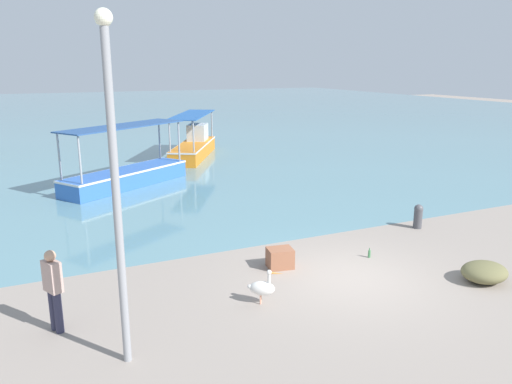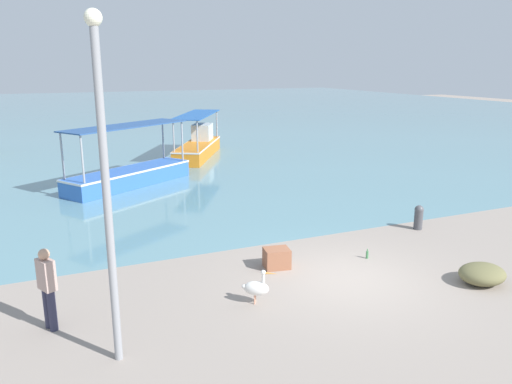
{
  "view_description": "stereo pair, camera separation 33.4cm",
  "coord_description": "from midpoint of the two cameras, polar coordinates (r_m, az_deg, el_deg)",
  "views": [
    {
      "loc": [
        -6.92,
        -9.37,
        5.1
      ],
      "look_at": [
        -0.13,
        5.32,
        0.97
      ],
      "focal_mm": 35.0,
      "sensor_mm": 36.0,
      "label": 1
    },
    {
      "loc": [
        -6.62,
        -9.51,
        5.1
      ],
      "look_at": [
        -0.13,
        5.32,
        0.97
      ],
      "focal_mm": 35.0,
      "sensor_mm": 36.0,
      "label": 2
    }
  ],
  "objects": [
    {
      "name": "fishing_boat_center",
      "position": [
        28.83,
        -7.44,
        5.3
      ],
      "size": [
        4.37,
        6.18,
        2.43
      ],
      "color": "orange",
      "rests_on": "harbor_water"
    },
    {
      "name": "cargo_crate",
      "position": [
        13.02,
        2.02,
        -7.54
      ],
      "size": [
        0.72,
        0.62,
        0.51
      ],
      "primitive_type": "cube",
      "rotation": [
        0.0,
        0.0,
        2.97
      ],
      "color": "#925A3F",
      "rests_on": "ground"
    },
    {
      "name": "mooring_bollard",
      "position": [
        16.77,
        17.5,
        -2.58
      ],
      "size": [
        0.29,
        0.29,
        0.79
      ],
      "color": "#47474C",
      "rests_on": "ground"
    },
    {
      "name": "net_pile",
      "position": [
        13.34,
        23.99,
        -8.36
      ],
      "size": [
        1.16,
        0.99,
        0.48
      ],
      "primitive_type": "ellipsoid",
      "color": "#696540",
      "rests_on": "ground"
    },
    {
      "name": "ground",
      "position": [
        12.69,
        10.07,
        -9.64
      ],
      "size": [
        120.0,
        120.0,
        0.0
      ],
      "primitive_type": "plane",
      "color": "gray"
    },
    {
      "name": "pelican",
      "position": [
        11.11,
        -0.16,
        -10.87
      ],
      "size": [
        0.71,
        0.56,
        0.8
      ],
      "color": "#E0997A",
      "rests_on": "ground"
    },
    {
      "name": "glass_bottle",
      "position": [
        14.01,
        12.15,
        -6.92
      ],
      "size": [
        0.07,
        0.07,
        0.27
      ],
      "color": "#3F7F4C",
      "rests_on": "ground"
    },
    {
      "name": "fishing_boat_near_left",
      "position": [
        22.26,
        -15.03,
        1.99
      ],
      "size": [
        5.95,
        4.54,
        2.63
      ],
      "color": "blue",
      "rests_on": "harbor_water"
    },
    {
      "name": "fisherman_standing",
      "position": [
        10.65,
        -22.98,
        -10.11
      ],
      "size": [
        0.37,
        0.46,
        1.69
      ],
      "color": "#2D2E47",
      "rests_on": "ground"
    },
    {
      "name": "lamp_post",
      "position": [
        8.43,
        -16.91,
        1.53
      ],
      "size": [
        0.28,
        0.28,
        5.94
      ],
      "color": "gray",
      "rests_on": "ground"
    },
    {
      "name": "harbor_water",
      "position": [
        58.06,
        -18.22,
        8.57
      ],
      "size": [
        110.0,
        90.0,
        0.0
      ],
      "primitive_type": "cube",
      "color": "slate",
      "rests_on": "ground"
    }
  ]
}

